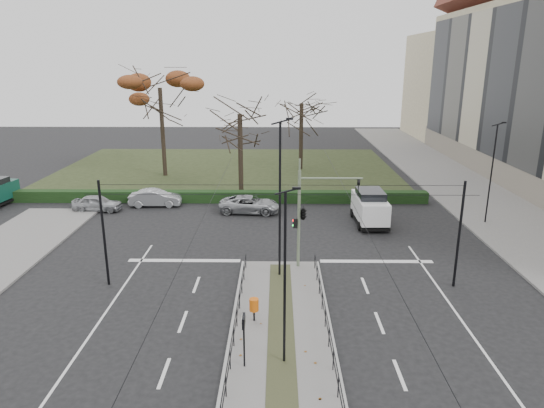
{
  "coord_description": "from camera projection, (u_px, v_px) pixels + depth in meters",
  "views": [
    {
      "loc": [
        -0.19,
        -22.6,
        11.96
      ],
      "look_at": [
        -0.53,
        6.68,
        3.34
      ],
      "focal_mm": 32.0,
      "sensor_mm": 36.0,
      "label": 1
    }
  ],
  "objects": [
    {
      "name": "streetlamp_median_far",
      "position": [
        280.0,
        199.0,
        26.68
      ],
      "size": [
        0.75,
        0.15,
        8.99
      ],
      "color": "black",
      "rests_on": "median_island"
    },
    {
      "name": "parked_car_fourth",
      "position": [
        250.0,
        204.0,
        39.78
      ],
      "size": [
        5.16,
        2.7,
        1.39
      ],
      "primitive_type": "imported",
      "rotation": [
        0.0,
        0.0,
        1.49
      ],
      "color": "#93969A",
      "rests_on": "ground"
    },
    {
      "name": "rust_tree",
      "position": [
        160.0,
        88.0,
        50.05
      ],
      "size": [
        8.66,
        8.66,
        12.18
      ],
      "color": "black",
      "rests_on": "park"
    },
    {
      "name": "median_railing",
      "position": [
        281.0,
        310.0,
        22.29
      ],
      "size": [
        4.14,
        13.24,
        0.92
      ],
      "color": "black",
      "rests_on": "median_island"
    },
    {
      "name": "hedge",
      "position": [
        212.0,
        197.0,
        42.82
      ],
      "size": [
        38.0,
        1.0,
        1.0
      ],
      "primitive_type": "cube",
      "color": "black",
      "rests_on": "ground"
    },
    {
      "name": "traffic_light",
      "position": [
        305.0,
        212.0,
        28.21
      ],
      "size": [
        3.99,
        2.28,
        5.87
      ],
      "color": "#67755A",
      "rests_on": "median_island"
    },
    {
      "name": "ground",
      "position": [
        281.0,
        302.0,
        25.06
      ],
      "size": [
        140.0,
        140.0,
        0.0
      ],
      "primitive_type": "plane",
      "color": "black",
      "rests_on": "ground"
    },
    {
      "name": "parked_car_first",
      "position": [
        97.0,
        203.0,
        40.2
      ],
      "size": [
        4.01,
        1.69,
        1.36
      ],
      "primitive_type": "imported",
      "rotation": [
        0.0,
        0.0,
        1.55
      ],
      "color": "#93969A",
      "rests_on": "ground"
    },
    {
      "name": "info_panel",
      "position": [
        244.0,
        327.0,
        19.07
      ],
      "size": [
        0.13,
        0.59,
        2.27
      ],
      "color": "black",
      "rests_on": "median_island"
    },
    {
      "name": "litter_bin",
      "position": [
        254.0,
        305.0,
        22.8
      ],
      "size": [
        0.44,
        0.44,
        1.13
      ],
      "color": "black",
      "rests_on": "median_island"
    },
    {
      "name": "bare_tree_center",
      "position": [
        302.0,
        108.0,
        53.91
      ],
      "size": [
        6.43,
        6.43,
        9.86
      ],
      "color": "black",
      "rests_on": "park"
    },
    {
      "name": "parked_car_second",
      "position": [
        155.0,
        198.0,
        41.57
      ],
      "size": [
        4.47,
        1.76,
        1.45
      ],
      "primitive_type": "imported",
      "rotation": [
        0.0,
        0.0,
        1.62
      ],
      "color": "#93969A",
      "rests_on": "ground"
    },
    {
      "name": "median_island",
      "position": [
        281.0,
        326.0,
        22.64
      ],
      "size": [
        4.4,
        15.0,
        0.14
      ],
      "primitive_type": "cube",
      "color": "#605E5C",
      "rests_on": "ground"
    },
    {
      "name": "park",
      "position": [
        227.0,
        169.0,
        55.8
      ],
      "size": [
        38.0,
        26.0,
        0.1
      ],
      "primitive_type": "cube",
      "color": "#242D16",
      "rests_on": "ground"
    },
    {
      "name": "sidewalk_east",
      "position": [
        469.0,
        192.0,
        45.94
      ],
      "size": [
        8.0,
        90.0,
        0.14
      ],
      "primitive_type": "cube",
      "color": "#605E5C",
      "rests_on": "ground"
    },
    {
      "name": "bare_tree_near",
      "position": [
        240.0,
        120.0,
        43.6
      ],
      "size": [
        6.24,
        6.24,
        9.75
      ],
      "color": "black",
      "rests_on": "park"
    },
    {
      "name": "white_van",
      "position": [
        370.0,
        206.0,
        36.93
      ],
      "size": [
        2.36,
        5.05,
        2.62
      ],
      "color": "white",
      "rests_on": "ground"
    },
    {
      "name": "catenary",
      "position": [
        281.0,
        229.0,
        25.64
      ],
      "size": [
        20.0,
        34.0,
        6.0
      ],
      "color": "black",
      "rests_on": "ground"
    },
    {
      "name": "streetlamp_sidewalk",
      "position": [
        492.0,
        173.0,
        36.05
      ],
      "size": [
        0.64,
        0.13,
        7.64
      ],
      "color": "black",
      "rests_on": "sidewalk_east"
    },
    {
      "name": "streetlamp_median_near",
      "position": [
        285.0,
        277.0,
        18.83
      ],
      "size": [
        0.62,
        0.13,
        7.39
      ],
      "color": "black",
      "rests_on": "median_island"
    }
  ]
}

